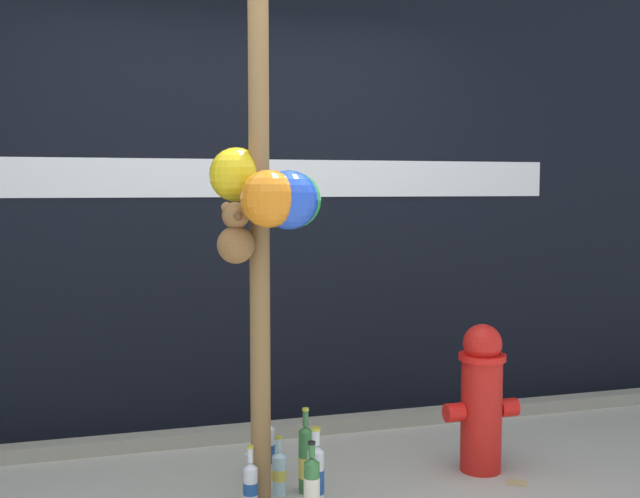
# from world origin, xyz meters

# --- Properties ---
(building_wall) EXTENTS (10.00, 0.21, 3.71)m
(building_wall) POSITION_xyz_m (0.00, 1.65, 1.85)
(building_wall) COLOR black
(building_wall) RESTS_ON ground_plane
(curb_strip) EXTENTS (8.00, 0.12, 0.08)m
(curb_strip) POSITION_xyz_m (0.00, 1.28, 0.04)
(curb_strip) COLOR gray
(curb_strip) RESTS_ON ground_plane
(memorial_post) EXTENTS (0.53, 0.49, 2.82)m
(memorial_post) POSITION_xyz_m (-0.13, 0.31, 1.56)
(memorial_post) COLOR olive
(memorial_post) RESTS_ON ground_plane
(fire_hydrant) EXTENTS (0.40, 0.24, 0.76)m
(fire_hydrant) POSITION_xyz_m (1.02, 0.47, 0.38)
(fire_hydrant) COLOR red
(fire_hydrant) RESTS_ON ground_plane
(bottle_0) EXTENTS (0.07, 0.07, 0.32)m
(bottle_0) POSITION_xyz_m (-0.22, 0.28, 0.13)
(bottle_0) COLOR silver
(bottle_0) RESTS_ON ground_plane
(bottle_1) EXTENTS (0.07, 0.07, 0.28)m
(bottle_1) POSITION_xyz_m (-0.05, 0.47, 0.11)
(bottle_1) COLOR #B2DBEA
(bottle_1) RESTS_ON ground_plane
(bottle_2) EXTENTS (0.07, 0.07, 0.37)m
(bottle_2) POSITION_xyz_m (0.01, 0.10, 0.16)
(bottle_2) COLOR #337038
(bottle_2) RESTS_ON ground_plane
(bottle_3) EXTENTS (0.07, 0.07, 0.41)m
(bottle_3) POSITION_xyz_m (0.08, 0.45, 0.16)
(bottle_3) COLOR #337038
(bottle_3) RESTS_ON ground_plane
(bottle_4) EXTENTS (0.08, 0.08, 0.39)m
(bottle_4) POSITION_xyz_m (0.06, 0.20, 0.17)
(bottle_4) COLOR silver
(bottle_4) RESTS_ON ground_plane
(bottle_5) EXTENTS (0.08, 0.08, 0.38)m
(bottle_5) POSITION_xyz_m (-0.07, 0.64, 0.15)
(bottle_5) COLOR silver
(bottle_5) RESTS_ON ground_plane
(litter_0) EXTENTS (0.13, 0.12, 0.01)m
(litter_0) POSITION_xyz_m (1.11, 0.27, 0.00)
(litter_0) COLOR tan
(litter_0) RESTS_ON ground_plane
(litter_1) EXTENTS (0.13, 0.11, 0.01)m
(litter_1) POSITION_xyz_m (-0.05, 1.00, 0.00)
(litter_1) COLOR silver
(litter_1) RESTS_ON ground_plane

